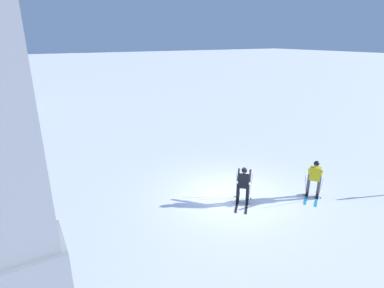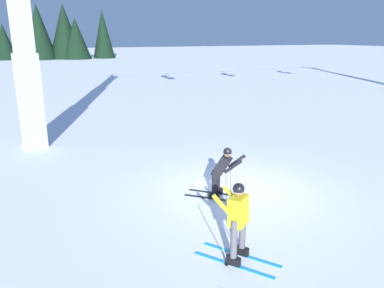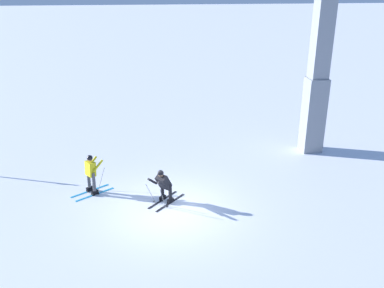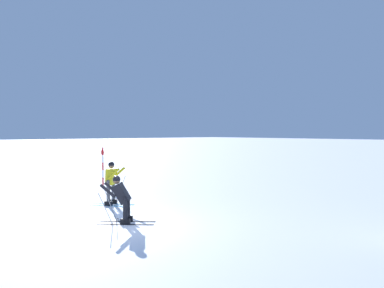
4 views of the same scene
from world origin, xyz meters
name	(u,v)px [view 2 (image 2 of 4)]	position (x,y,z in m)	size (l,w,h in m)	color
ground_plane	(237,191)	(0.00, 0.00, 0.00)	(260.00, 260.00, 0.00)	white
skier_carving_main	(222,169)	(-0.58, -0.17, 0.79)	(1.55, 1.50, 1.52)	black
lift_tower_near	(21,23)	(-4.87, 7.25, 4.62)	(0.92, 2.51, 11.28)	gray
skier_distant_uphill	(238,217)	(-1.76, -2.88, 0.91)	(1.34, 1.64, 1.62)	#198CCC
tree_line_ridge	(31,36)	(-2.04, 66.38, 4.15)	(30.43, 7.95, 9.79)	black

